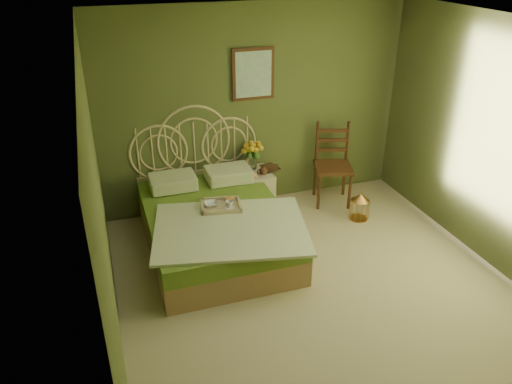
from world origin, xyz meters
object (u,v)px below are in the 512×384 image
object	(u,v)px
nightstand	(252,185)
birdcage	(360,207)
chair	(331,159)
bed	(215,223)

from	to	relation	value
nightstand	birdcage	bearing A→B (deg)	-29.40
nightstand	chair	bearing A→B (deg)	-2.92
bed	birdcage	world-z (taller)	bed
bed	nightstand	bearing A→B (deg)	46.38
bed	chair	distance (m)	1.92
chair	birdcage	world-z (taller)	chair
chair	birdcage	distance (m)	0.77
chair	birdcage	size ratio (longest dim) A/B	2.99
birdcage	chair	bearing A→B (deg)	101.86
bed	birdcage	xyz separation A→B (m)	(1.91, 0.03, -0.13)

